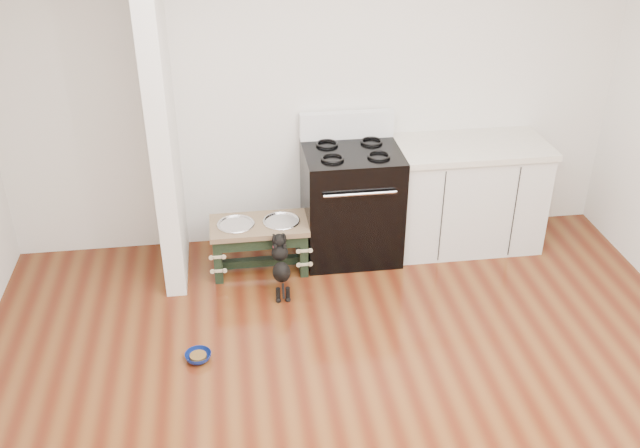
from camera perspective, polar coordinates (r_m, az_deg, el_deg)
The scene contains 8 objects.
ground at distance 4.33m, azimuth 4.24°, elevation -17.46°, with size 5.00×5.00×0.00m, color #4C1B0D.
room_shell at distance 3.34m, azimuth 5.26°, elevation 1.90°, with size 5.00×5.00×5.00m.
partition_wall at distance 5.31m, azimuth -12.65°, elevation 8.87°, with size 0.15×0.80×2.70m, color silver.
oven_range at distance 5.78m, azimuth 2.51°, elevation 1.85°, with size 0.76×0.69×1.14m.
cabinet_run at distance 6.05m, azimuth 11.65°, elevation 2.28°, with size 1.24×0.64×0.91m.
dog_feeder at distance 5.65m, azimuth -4.87°, elevation -1.04°, with size 0.77×0.41×0.44m.
puppy at distance 5.38m, azimuth -3.15°, elevation -3.23°, with size 0.13×0.39×0.47m.
floor_bowl at distance 4.93m, azimuth -9.72°, elevation -10.42°, with size 0.23×0.23×0.06m.
Camera 1 is at (-0.71, -2.88, 3.16)m, focal length 40.00 mm.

